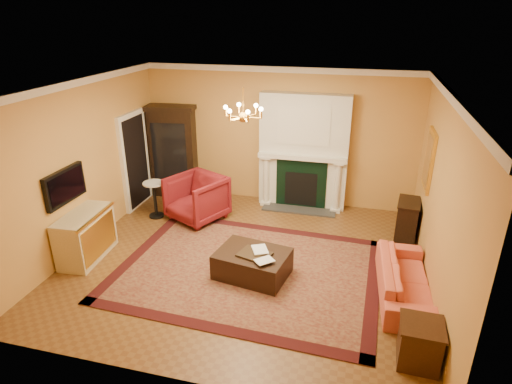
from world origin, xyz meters
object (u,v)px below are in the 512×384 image
(pedestal_table, at_px, (155,197))
(console_table, at_px, (407,220))
(china_cabinet, at_px, (174,153))
(wingback_armchair, at_px, (197,196))
(commode, at_px, (86,236))
(leather_ottoman, at_px, (253,264))
(end_table, at_px, (419,345))
(coral_sofa, at_px, (406,275))

(pedestal_table, relative_size, console_table, 1.09)
(china_cabinet, bearing_deg, wingback_armchair, -57.25)
(commode, bearing_deg, wingback_armchair, 51.35)
(console_table, xyz_separation_m, leather_ottoman, (-2.53, -2.01, -0.13))
(commode, xyz_separation_m, end_table, (5.45, -1.18, -0.15))
(console_table, bearing_deg, coral_sofa, -87.35)
(wingback_armchair, relative_size, console_table, 1.44)
(pedestal_table, height_order, end_table, pedestal_table)
(pedestal_table, height_order, console_table, pedestal_table)
(china_cabinet, relative_size, pedestal_table, 2.58)
(china_cabinet, bearing_deg, pedestal_table, -93.26)
(wingback_armchair, xyz_separation_m, coral_sofa, (4.04, -1.68, -0.15))
(commode, height_order, end_table, commode)
(wingback_armchair, relative_size, leather_ottoman, 0.92)
(wingback_armchair, relative_size, pedestal_table, 1.33)
(coral_sofa, distance_m, console_table, 1.95)
(commode, distance_m, console_table, 5.92)
(end_table, relative_size, leather_ottoman, 0.49)
(end_table, bearing_deg, console_table, 88.97)
(coral_sofa, height_order, leather_ottoman, coral_sofa)
(wingback_armchair, distance_m, leather_ottoman, 2.42)
(china_cabinet, relative_size, commode, 1.78)
(china_cabinet, relative_size, wingback_armchair, 1.94)
(china_cabinet, xyz_separation_m, commode, (-0.33, -3.07, -0.59))
(end_table, bearing_deg, commode, 167.80)
(china_cabinet, distance_m, commode, 3.14)
(leather_ottoman, bearing_deg, console_table, 48.21)
(pedestal_table, distance_m, console_table, 5.10)
(china_cabinet, xyz_separation_m, wingback_armchair, (0.99, -1.17, -0.49))
(china_cabinet, height_order, end_table, china_cabinet)
(commode, height_order, console_table, commode)
(commode, relative_size, leather_ottoman, 1.00)
(pedestal_table, xyz_separation_m, coral_sofa, (4.94, -1.56, -0.09))
(pedestal_table, relative_size, leather_ottoman, 0.69)
(wingback_armchair, bearing_deg, pedestal_table, -146.62)
(wingback_armchair, xyz_separation_m, commode, (-1.32, -1.90, -0.10))
(china_cabinet, height_order, commode, china_cabinet)
(coral_sofa, height_order, end_table, coral_sofa)
(console_table, bearing_deg, commode, -151.65)
(china_cabinet, xyz_separation_m, end_table, (5.12, -4.25, -0.73))
(coral_sofa, relative_size, console_table, 2.62)
(wingback_armchair, height_order, commode, wingback_armchair)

